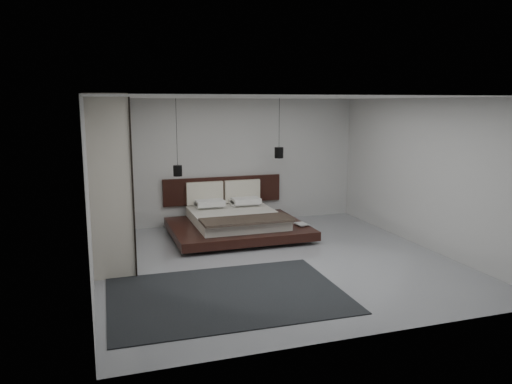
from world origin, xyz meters
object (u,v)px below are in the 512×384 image
object	(u,v)px
lattice_screen	(92,175)
rug	(227,295)
wardrobe	(107,176)
pendant_left	(178,170)
pendant_right	(279,153)
bed	(236,221)

from	to	relation	value
lattice_screen	rug	distance (m)	4.31
rug	wardrobe	bearing A→B (deg)	119.69
rug	pendant_left	bearing A→B (deg)	91.21
pendant_left	pendant_right	bearing A→B (deg)	0.00
pendant_left	wardrobe	distance (m)	1.72
lattice_screen	bed	distance (m)	3.01
wardrobe	rug	world-z (taller)	wardrobe
wardrobe	lattice_screen	bearing A→B (deg)	103.02
bed	wardrobe	xyz separation A→B (m)	(-2.53, -0.55, 1.14)
bed	rug	distance (m)	3.35
bed	wardrobe	bearing A→B (deg)	-167.80
pendant_left	rug	distance (m)	3.83
lattice_screen	pendant_right	xyz separation A→B (m)	(3.90, -0.12, 0.34)
lattice_screen	rug	world-z (taller)	lattice_screen
pendant_right	rug	xyz separation A→B (m)	(-2.15, -3.59, -1.63)
bed	lattice_screen	bearing A→B (deg)	169.04
lattice_screen	pendant_left	distance (m)	1.68
lattice_screen	wardrobe	size ratio (longest dim) A/B	0.89
lattice_screen	rug	size ratio (longest dim) A/B	0.79
lattice_screen	pendant_right	bearing A→B (deg)	-1.77
lattice_screen	bed	xyz separation A→B (m)	(2.78, -0.54, -1.02)
pendant_right	lattice_screen	bearing A→B (deg)	178.23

